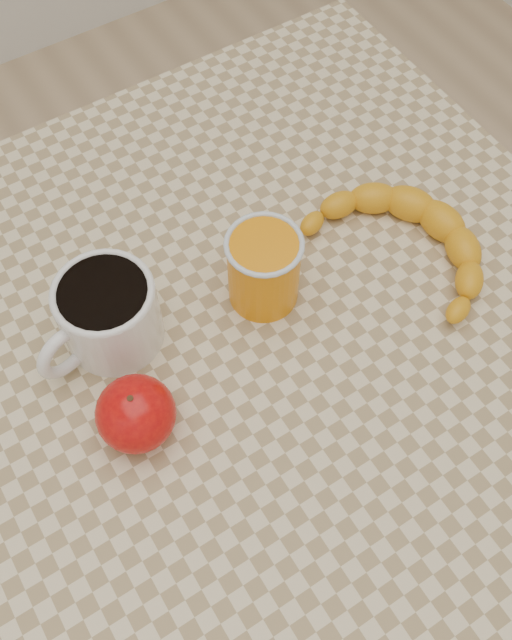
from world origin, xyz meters
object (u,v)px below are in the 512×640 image
table (256,366)px  orange_juice_glass (264,268)px  apple (136,414)px  coffee_mug (107,313)px  banana (406,243)px

table → orange_juice_glass: bearing=47.7°
orange_juice_glass → apple: 0.20m
table → coffee_mug: (-0.13, 0.07, 0.13)m
table → banana: 0.22m
banana → table: bearing=168.2°
table → banana: (0.19, -0.01, 0.11)m
coffee_mug → apple: coffee_mug is taller
banana → orange_juice_glass: bearing=156.2°
orange_juice_glass → banana: (0.16, -0.04, -0.03)m
orange_juice_glass → banana: size_ratio=0.34×
table → apple: bearing=-167.7°
coffee_mug → orange_juice_glass: bearing=-13.6°
coffee_mug → banana: 0.33m
apple → table: bearing=12.3°
table → orange_juice_glass: 0.14m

